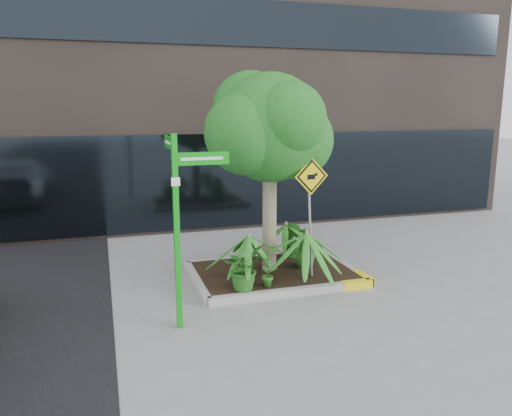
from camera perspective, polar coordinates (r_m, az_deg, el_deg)
name	(u,v)px	position (r m, az deg, el deg)	size (l,w,h in m)	color
ground	(269,283)	(9.98, 1.51, -8.54)	(80.00, 80.00, 0.00)	gray
planter	(276,272)	(10.26, 2.25, -7.37)	(3.35, 2.36, 0.15)	#9E9E99
tree	(270,128)	(9.84, 1.57, 9.15)	(2.75, 2.44, 4.13)	gray
palm_front	(307,233)	(9.56, 5.82, -2.90)	(1.08, 1.08, 1.20)	gray
palm_left	(249,235)	(9.55, -0.82, -3.14)	(1.03, 1.03, 1.14)	gray
palm_back	(286,224)	(10.86, 3.45, -1.88)	(0.91, 0.91, 1.02)	gray
shrub_a	(243,268)	(9.10, -1.47, -6.84)	(0.73, 0.73, 0.81)	#22601B
shrub_b	(305,247)	(10.36, 5.60, -4.43)	(0.48, 0.48, 0.87)	#2B6C20
shrub_c	(268,268)	(9.25, 1.33, -6.91)	(0.36, 0.36, 0.69)	#2E6820
shrub_d	(293,240)	(10.99, 4.23, -3.64)	(0.45, 0.45, 0.81)	#25671D
street_sign_post	(179,210)	(7.66, -8.76, -0.24)	(0.90, 0.89, 3.03)	#0E9C15
cattle_sign	(311,197)	(9.64, 6.28, 1.30)	(0.71, 0.28, 2.32)	slate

